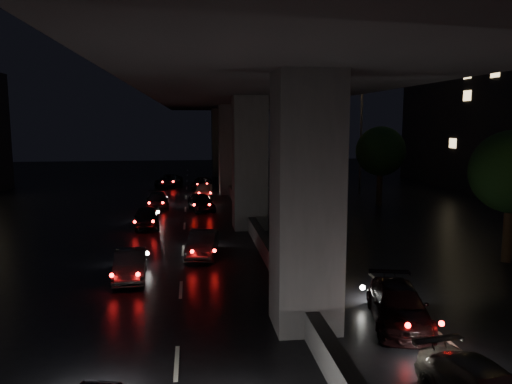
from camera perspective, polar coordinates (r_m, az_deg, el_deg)
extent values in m
plane|color=black|center=(25.97, 0.58, -6.41)|extent=(120.00, 120.00, 0.00)
cube|color=#353538|center=(15.51, 5.76, -1.23)|extent=(2.00, 2.00, 8.00)
cube|color=#353538|center=(30.20, -0.73, 3.34)|extent=(2.00, 2.00, 8.00)
cube|color=#353538|center=(45.10, -2.97, 4.89)|extent=(2.00, 2.00, 8.00)
cube|color=#353538|center=(60.05, -4.09, 5.68)|extent=(2.00, 2.00, 8.00)
cube|color=black|center=(30.18, -0.75, 12.36)|extent=(12.00, 80.00, 1.50)
cube|color=#353538|center=(30.19, -12.13, 14.57)|extent=(0.40, 80.00, 1.00)
cube|color=#353538|center=(31.51, 10.12, 14.34)|extent=(0.40, 80.00, 1.00)
cube|color=#353538|center=(30.71, -0.72, -3.33)|extent=(0.45, 70.00, 0.85)
cube|color=black|center=(54.29, 27.07, 8.26)|extent=(12.00, 22.00, 15.00)
cylinder|color=black|center=(25.95, 26.85, -4.14)|extent=(0.44, 0.44, 2.80)
sphere|color=black|center=(25.54, 27.25, 2.08)|extent=(3.80, 3.80, 3.80)
cylinder|color=black|center=(39.97, 13.92, 0.51)|extent=(0.44, 0.44, 2.80)
sphere|color=black|center=(39.71, 14.06, 4.56)|extent=(3.80, 3.80, 3.80)
cylinder|color=black|center=(55.09, 7.88, 2.69)|extent=(0.44, 0.44, 2.80)
sphere|color=black|center=(54.90, 7.94, 5.63)|extent=(3.80, 3.80, 3.80)
cylinder|color=#2D2D33|center=(45.49, 11.90, 5.39)|extent=(0.18, 0.18, 9.00)
cube|color=#2D2D33|center=(45.16, 10.72, 10.99)|extent=(2.40, 0.10, 0.10)
sphere|color=#F7A931|center=(44.82, 9.35, 10.79)|extent=(0.44, 0.44, 0.44)
imported|color=black|center=(17.13, 15.97, -12.35)|extent=(2.63, 4.49, 1.22)
imported|color=black|center=(21.59, -14.16, -8.06)|extent=(1.42, 3.62, 1.17)
imported|color=black|center=(24.44, -6.15, -5.93)|extent=(1.79, 3.80, 1.20)
imported|color=black|center=(31.45, -12.38, -2.88)|extent=(1.81, 3.77, 1.24)
imported|color=black|center=(38.25, -11.18, -0.98)|extent=(1.91, 4.10, 1.16)
imported|color=black|center=(36.70, -6.28, -1.16)|extent=(2.22, 3.95, 1.27)
imported|color=#5B584F|center=(42.75, -5.94, 0.07)|extent=(1.62, 3.58, 1.14)
imported|color=black|center=(48.76, -6.21, 1.02)|extent=(2.29, 4.10, 1.08)
imported|color=black|center=(50.64, -9.95, 1.28)|extent=(2.92, 4.69, 1.21)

